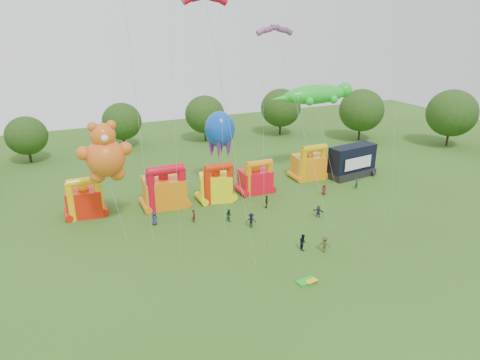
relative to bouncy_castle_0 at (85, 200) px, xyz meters
name	(u,v)px	position (x,y,z in m)	size (l,w,h in m)	color
ground	(332,301)	(18.71, -28.63, -2.16)	(160.00, 160.00, 0.00)	#335919
tree_ring	(321,241)	(17.49, -28.00, 4.10)	(126.94, 129.07, 12.07)	#352314
bouncy_castle_0	(85,200)	(0.00, 0.00, 0.00)	(4.86, 4.11, 5.62)	red
bouncy_castle_1	(165,190)	(10.32, -1.31, 0.24)	(5.83, 4.83, 6.34)	orange
bouncy_castle_2	(216,185)	(17.55, -2.22, 0.07)	(5.15, 4.51, 5.80)	#FFFB0D
bouncy_castle_3	(256,179)	(24.04, -1.75, -0.12)	(4.54, 3.68, 5.30)	red
bouncy_castle_4	(309,165)	(34.57, 0.12, 0.09)	(5.27, 4.46, 5.89)	orange
stage_trailer	(352,162)	(41.42, -2.01, 0.37)	(8.54, 4.10, 5.26)	black
teddy_bear_kite	(108,167)	(2.79, -5.65, 5.97)	(6.38, 7.56, 13.58)	orange
gecko_kite	(317,102)	(36.53, 1.92, 9.84)	(14.87, 9.29, 14.78)	green
octopus_kite	(223,143)	(20.52, 2.23, 4.82)	(4.54, 12.12, 11.64)	blue
parafoil_kites	(273,130)	(20.29, -13.59, 10.45)	(22.91, 14.25, 32.33)	red
diamond_kites	(269,100)	(19.48, -14.06, 13.97)	(26.81, 17.50, 35.95)	red
folded_kite_bundle	(307,281)	(18.29, -25.13, -2.02)	(2.12, 1.32, 0.31)	green
spectator_0	(154,219)	(7.57, -6.50, -1.30)	(0.84, 0.55, 1.72)	#2A2A46
spectator_1	(194,216)	(12.35, -7.79, -1.28)	(0.64, 0.42, 1.77)	#511722
spectator_2	(229,215)	(16.53, -9.30, -1.33)	(0.80, 0.62, 1.65)	#183C29
spectator_3	(251,220)	(18.39, -12.04, -1.21)	(1.22, 0.70, 1.89)	black
spectator_4	(267,202)	(22.84, -7.59, -1.24)	(1.07, 0.45, 1.83)	#362D15
spectator_5	(318,211)	(27.65, -12.97, -1.36)	(1.48, 0.47, 1.60)	#2E2843
spectator_6	(324,190)	(32.78, -6.82, -1.37)	(0.77, 0.50, 1.58)	maroon
spectator_7	(357,184)	(38.63, -6.93, -1.31)	(0.62, 0.41, 1.71)	#19402D
spectator_8	(303,242)	(21.33, -19.36, -1.22)	(0.91, 0.71, 1.88)	black
spectator_9	(325,244)	(23.26, -20.81, -1.22)	(1.21, 0.70, 1.88)	#453F1B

